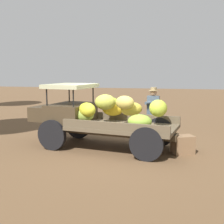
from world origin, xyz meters
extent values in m
plane|color=brown|center=(0.00, 0.00, 0.00)|extent=(60.00, 60.00, 0.00)
cube|color=#413322|center=(0.26, 0.06, 0.49)|extent=(4.02, 1.01, 0.16)
cylinder|color=black|center=(1.81, 0.64, 0.44)|extent=(0.89, 0.27, 0.88)
cylinder|color=black|center=(1.58, -0.95, 0.44)|extent=(0.89, 0.27, 0.88)
cylinder|color=black|center=(-0.96, 1.04, 0.44)|extent=(0.89, 0.27, 0.88)
cylinder|color=black|center=(-1.19, -0.54, 0.44)|extent=(0.89, 0.27, 0.88)
cube|color=brown|center=(-0.18, 0.12, 0.67)|extent=(3.22, 2.14, 0.10)
cube|color=brown|center=(-0.07, 0.91, 0.83)|extent=(2.98, 0.51, 0.22)
cube|color=brown|center=(-0.30, -0.67, 0.83)|extent=(2.98, 0.51, 0.22)
cube|color=#413322|center=(1.50, -0.13, 1.00)|extent=(1.31, 1.66, 0.55)
cube|color=#413322|center=(2.39, -0.26, 0.94)|extent=(0.85, 1.15, 0.44)
cylinder|color=black|center=(2.03, 0.45, 1.55)|extent=(0.04, 0.04, 0.55)
cylinder|color=black|center=(1.84, -0.83, 1.55)|extent=(0.04, 0.04, 0.55)
cylinder|color=black|center=(1.16, 0.58, 1.55)|extent=(0.04, 0.04, 0.55)
cylinder|color=black|center=(0.97, -0.70, 1.55)|extent=(0.04, 0.04, 0.55)
cube|color=#B8BA91|center=(1.50, -0.13, 1.82)|extent=(1.43, 1.68, 0.12)
ellipsoid|color=yellow|center=(0.81, 0.42, 1.18)|extent=(0.79, 0.77, 0.53)
ellipsoid|color=yellow|center=(0.23, -0.34, 1.14)|extent=(0.75, 0.54, 0.47)
ellipsoid|color=#B6BB44|center=(0.41, -0.07, 1.36)|extent=(0.75, 0.73, 0.58)
ellipsoid|color=#98B141|center=(0.93, 0.38, 1.02)|extent=(0.68, 0.60, 0.53)
ellipsoid|color=#D1B853|center=(-0.23, 0.17, 1.39)|extent=(0.65, 0.56, 0.41)
ellipsoid|color=gold|center=(-0.39, -0.06, 1.18)|extent=(0.84, 0.81, 0.52)
ellipsoid|color=#B7CD39|center=(-1.16, 0.00, 1.23)|extent=(0.59, 0.56, 0.50)
ellipsoid|color=#92AC2D|center=(0.29, -0.42, 1.24)|extent=(0.56, 0.59, 0.53)
ellipsoid|color=#8FB239|center=(-0.73, 0.67, 0.95)|extent=(0.65, 0.53, 0.44)
cylinder|color=#535F66|center=(-1.02, -1.45, 0.41)|extent=(0.15, 0.15, 0.82)
cylinder|color=#535F66|center=(-0.76, -1.46, 0.41)|extent=(0.15, 0.15, 0.82)
cube|color=#495866|center=(-0.89, -1.45, 1.13)|extent=(0.40, 0.25, 0.64)
cylinder|color=#495866|center=(-0.99, -1.35, 1.23)|extent=(0.32, 0.38, 0.10)
cylinder|color=#495866|center=(-0.79, -1.36, 1.23)|extent=(0.33, 0.37, 0.10)
sphere|color=tan|center=(-0.89, -1.45, 1.56)|extent=(0.22, 0.22, 0.22)
cylinder|color=#8F7A51|center=(-0.89, -1.45, 1.63)|extent=(0.34, 0.34, 0.02)
cylinder|color=#8F7A51|center=(-0.89, -1.45, 1.69)|extent=(0.20, 0.20, 0.10)
cube|color=#896747|center=(-1.87, 0.12, 0.25)|extent=(0.68, 0.61, 0.50)
camera|label=1|loc=(-1.73, 8.08, 2.26)|focal=45.86mm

